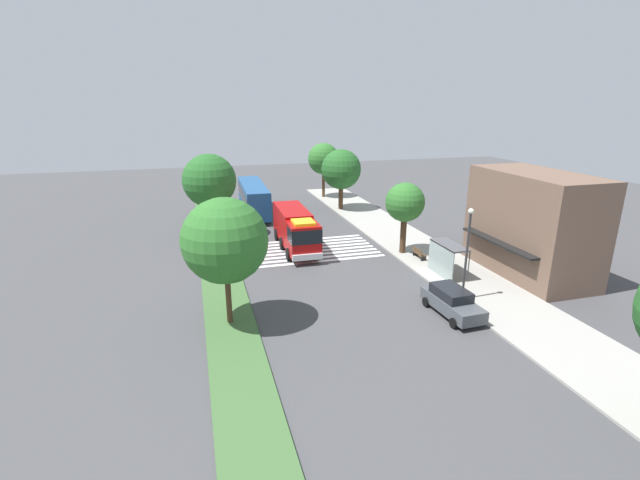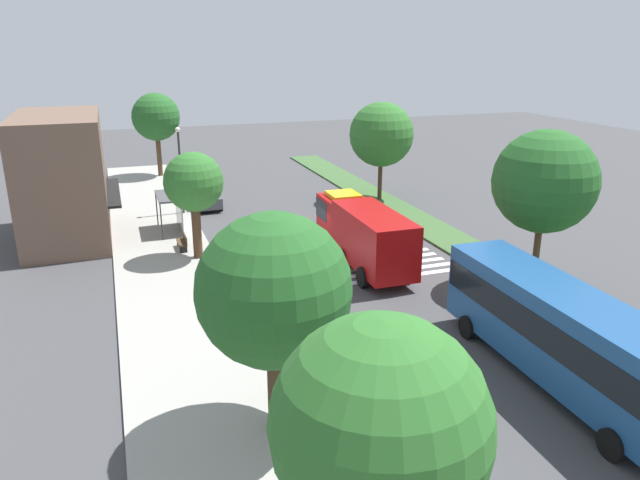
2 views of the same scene
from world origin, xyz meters
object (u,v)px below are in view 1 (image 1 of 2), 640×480
object	(u,v)px
bus_stop_shelter	(445,253)
bench_near_shelter	(419,253)
median_tree_west	(209,181)
sidewalk_tree_far_west	(324,159)
median_tree_center	(225,241)
transit_bus	(253,197)
street_lamp	(467,247)
median_tree_far_west	(206,177)
sidewalk_tree_center	(405,203)
parked_car_west	(452,301)
sidewalk_tree_west	(341,170)
fire_truck	(296,228)

from	to	relation	value
bus_stop_shelter	bench_near_shelter	bearing A→B (deg)	-179.57
bus_stop_shelter	median_tree_west	bearing A→B (deg)	-133.68
sidewalk_tree_far_west	median_tree_center	world-z (taller)	median_tree_center
transit_bus	bench_near_shelter	world-z (taller)	transit_bus
street_lamp	median_tree_far_west	xyz separation A→B (m)	(-30.88, -15.41, 0.39)
street_lamp	sidewalk_tree_center	bearing A→B (deg)	177.73
sidewalk_tree_far_west	median_tree_west	size ratio (longest dim) A/B	0.92
transit_bus	median_tree_west	world-z (taller)	median_tree_west
parked_car_west	sidewalk_tree_far_west	world-z (taller)	sidewalk_tree_far_west
bus_stop_shelter	sidewalk_tree_far_west	xyz separation A→B (m)	(-30.84, -0.68, 3.47)
bench_near_shelter	median_tree_far_west	xyz separation A→B (m)	(-22.61, -16.46, 3.64)
bus_stop_shelter	sidewalk_tree_center	size ratio (longest dim) A/B	0.56
median_tree_far_west	median_tree_west	bearing A→B (deg)	0.00
transit_bus	sidewalk_tree_center	bearing A→B (deg)	-147.87
median_tree_center	transit_bus	bearing A→B (deg)	169.20
street_lamp	sidewalk_tree_west	size ratio (longest dim) A/B	0.86
median_tree_far_west	median_tree_center	size ratio (longest dim) A/B	0.75
sidewalk_tree_west	median_tree_west	xyz separation A→B (m)	(7.43, -15.81, 0.60)
fire_truck	sidewalk_tree_west	xyz separation A→B (m)	(-13.65, 8.75, 3.02)
sidewalk_tree_center	sidewalk_tree_far_west	bearing A→B (deg)	-180.00
bench_near_shelter	street_lamp	xyz separation A→B (m)	(8.27, -1.05, 3.25)
sidewalk_tree_center	median_tree_center	size ratio (longest dim) A/B	0.81
sidewalk_tree_far_west	median_tree_far_west	distance (m)	16.41
sidewalk_tree_far_west	bench_near_shelter	bearing A→B (deg)	1.39
street_lamp	sidewalk_tree_far_west	bearing A→B (deg)	179.35
bus_stop_shelter	median_tree_center	bearing A→B (deg)	-78.58
sidewalk_tree_center	median_tree_far_west	world-z (taller)	sidewalk_tree_center
street_lamp	sidewalk_tree_center	distance (m)	10.11
fire_truck	median_tree_west	world-z (taller)	median_tree_west
median_tree_west	sidewalk_tree_west	bearing A→B (deg)	115.18
transit_bus	street_lamp	world-z (taller)	street_lamp
bench_near_shelter	median_tree_far_west	size ratio (longest dim) A/B	0.28
bus_stop_shelter	median_tree_far_west	bearing A→B (deg)	-148.20
street_lamp	median_tree_west	xyz separation A→B (m)	(-20.02, -15.41, 1.76)
sidewalk_tree_far_west	median_tree_center	size ratio (longest dim) A/B	0.96
fire_truck	sidewalk_tree_west	distance (m)	16.50
fire_truck	parked_car_west	world-z (taller)	fire_truck
bench_near_shelter	median_tree_far_west	bearing A→B (deg)	-143.93
bench_near_shelter	median_tree_center	bearing A→B (deg)	-65.99
sidewalk_tree_west	sidewalk_tree_center	size ratio (longest dim) A/B	1.18
street_lamp	sidewalk_tree_west	xyz separation A→B (m)	(-27.46, 0.40, 1.16)
sidewalk_tree_west	median_tree_far_west	bearing A→B (deg)	-102.21
bus_stop_shelter	sidewalk_tree_center	xyz separation A→B (m)	(-5.80, -0.68, 2.70)
bench_near_shelter	sidewalk_tree_center	xyz separation A→B (m)	(-1.80, -0.65, 4.00)
median_tree_far_west	fire_truck	bearing A→B (deg)	22.47
bus_stop_shelter	street_lamp	distance (m)	4.82
sidewalk_tree_west	median_tree_far_west	distance (m)	16.20
parked_car_west	median_tree_west	bearing A→B (deg)	-150.36
parked_car_west	median_tree_west	xyz separation A→B (m)	(-21.59, -13.61, 4.72)
median_tree_far_west	median_tree_center	world-z (taller)	median_tree_center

